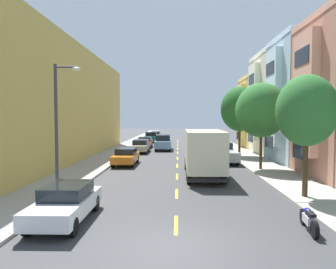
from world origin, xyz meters
TOP-DOWN VIEW (x-y plane):
  - ground_plane at (0.00, 30.00)m, footprint 160.00×160.00m
  - sidewalk_left at (-7.10, 28.00)m, footprint 3.20×120.00m
  - sidewalk_right at (7.10, 28.00)m, footprint 3.20×120.00m
  - lane_centerline_dashes at (0.00, 24.50)m, footprint 0.14×47.20m
  - townhouse_fourth_cream at (14.67, 25.95)m, footprint 12.77×7.04m
  - townhouse_fifth_mustard at (15.01, 33.19)m, footprint 13.45×7.04m
  - apartment_block_opposite at (-13.70, 20.00)m, footprint 10.00×36.00m
  - street_tree_nearest at (6.40, 6.07)m, footprint 2.94×2.94m
  - street_tree_second at (6.40, 14.65)m, footprint 3.90×3.90m
  - street_tree_third at (6.40, 23.23)m, footprint 3.90×3.90m
  - street_lamp at (-5.94, 6.05)m, footprint 1.35×0.28m
  - delivery_box_truck at (1.80, 11.93)m, footprint 2.43×7.52m
  - parked_sedan_forest at (-4.32, 51.80)m, footprint 1.84×4.52m
  - parked_hatchback_charcoal at (4.42, 36.27)m, footprint 1.80×4.03m
  - parked_sedan_white at (-4.32, 2.26)m, footprint 1.84×4.52m
  - parked_wagon_champagne at (-4.32, 27.16)m, footprint 1.89×4.72m
  - parked_pickup_silver at (4.23, 19.31)m, footprint 2.03×5.31m
  - parked_sedan_orange at (-4.43, 17.30)m, footprint 1.82×4.51m
  - parked_hatchback_black at (4.34, 51.70)m, footprint 1.77×4.01m
  - parked_pickup_teal at (-4.35, 42.98)m, footprint 2.05×5.32m
  - parked_sedan_red at (-4.48, 33.44)m, footprint 1.84×4.52m
  - moving_sky_sedan at (-1.80, 30.07)m, footprint 1.95×4.80m
  - parked_motorcycle at (4.75, 1.47)m, footprint 0.62×2.05m

SIDE VIEW (x-z plane):
  - ground_plane at x=0.00m, z-range 0.00..0.00m
  - lane_centerline_dashes at x=0.00m, z-range 0.00..0.01m
  - sidewalk_left at x=-7.10m, z-range 0.00..0.14m
  - sidewalk_right at x=7.10m, z-range 0.00..0.14m
  - parked_motorcycle at x=4.75m, z-range -0.04..0.86m
  - parked_sedan_forest at x=-4.32m, z-range 0.03..1.46m
  - parked_sedan_white at x=-4.32m, z-range 0.03..1.46m
  - parked_sedan_orange at x=-4.43m, z-range 0.03..1.46m
  - parked_sedan_red at x=-4.48m, z-range 0.03..1.46m
  - parked_hatchback_charcoal at x=4.42m, z-range 0.01..1.51m
  - parked_hatchback_black at x=4.34m, z-range 0.01..1.51m
  - parked_wagon_champagne at x=-4.32m, z-range 0.05..1.55m
  - parked_pickup_silver at x=4.23m, z-range -0.04..1.69m
  - parked_pickup_teal at x=-4.35m, z-range -0.04..1.69m
  - moving_sky_sedan at x=-1.80m, z-range 0.02..1.95m
  - delivery_box_truck at x=1.80m, z-range 0.24..3.45m
  - street_lamp at x=-5.94m, z-range 0.68..7.28m
  - street_tree_nearest at x=6.40m, z-range 1.38..7.42m
  - townhouse_fifth_mustard at x=15.01m, z-range -0.20..9.32m
  - street_tree_second at x=6.40m, z-range 1.35..7.91m
  - street_tree_third at x=6.40m, z-range 1.39..8.50m
  - townhouse_fourth_cream at x=14.67m, z-range -0.20..10.89m
  - apartment_block_opposite at x=-13.70m, z-range 0.00..10.70m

